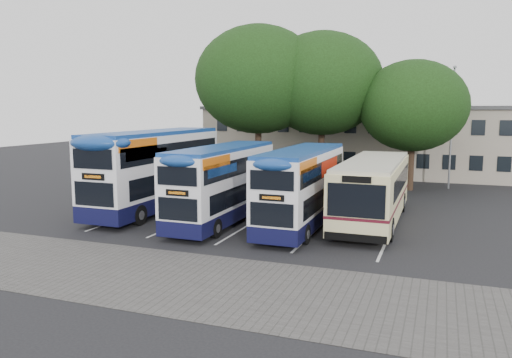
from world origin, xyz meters
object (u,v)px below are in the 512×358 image
object	(u,v)px
bus_dd_right	(302,184)
tree_right	(413,106)
lamp_post	(452,121)
bus_single	(373,187)
tree_mid	(322,84)
bus_dd_mid	(223,181)
bus_dd_left	(156,167)
tree_left	(258,80)

from	to	relation	value
bus_dd_right	tree_right	bearing A→B (deg)	72.62
lamp_post	bus_single	xyz separation A→B (m)	(-3.88, -13.28, -3.20)
bus_dd_right	tree_mid	bearing A→B (deg)	99.45
lamp_post	bus_dd_mid	xyz separation A→B (m)	(-11.29, -16.12, -2.87)
tree_right	bus_dd_left	size ratio (longest dim) A/B	0.84
tree_left	bus_dd_mid	world-z (taller)	tree_left
lamp_post	tree_mid	xyz separation A→B (m)	(-9.50, -1.32, 2.80)
tree_mid	bus_single	size ratio (longest dim) A/B	1.07
bus_dd_left	bus_dd_right	bearing A→B (deg)	-6.80
tree_mid	bus_single	bearing A→B (deg)	-64.85
bus_dd_left	bus_dd_right	world-z (taller)	bus_dd_left
tree_mid	bus_dd_left	bearing A→B (deg)	-116.84
lamp_post	bus_dd_mid	world-z (taller)	lamp_post
tree_left	bus_dd_mid	size ratio (longest dim) A/B	1.29
tree_left	bus_dd_left	distance (m)	13.33
tree_left	tree_mid	world-z (taller)	tree_left
lamp_post	bus_single	distance (m)	14.21
bus_dd_right	bus_dd_left	bearing A→B (deg)	173.20
bus_dd_left	bus_dd_mid	size ratio (longest dim) A/B	1.17
bus_dd_mid	tree_right	bearing A→B (deg)	59.23
lamp_post	tree_right	distance (m)	3.37
lamp_post	bus_dd_mid	distance (m)	19.89
bus_dd_mid	bus_single	size ratio (longest dim) A/B	0.87
lamp_post	tree_left	bearing A→B (deg)	-169.15
bus_dd_left	bus_dd_right	size ratio (longest dim) A/B	1.18
tree_right	tree_left	bearing A→B (deg)	-174.88
tree_mid	bus_dd_left	size ratio (longest dim) A/B	1.05
tree_mid	bus_dd_left	distance (m)	15.85
tree_mid	bus_dd_mid	distance (m)	15.95
bus_dd_left	tree_left	bearing A→B (deg)	80.54
lamp_post	tree_mid	world-z (taller)	tree_mid
lamp_post	bus_dd_right	bearing A→B (deg)	-114.26
bus_dd_left	bus_single	size ratio (longest dim) A/B	1.01
tree_right	bus_dd_left	world-z (taller)	tree_right
tree_left	tree_mid	size ratio (longest dim) A/B	1.05
tree_left	tree_right	size ratio (longest dim) A/B	1.31
tree_mid	bus_dd_mid	world-z (taller)	tree_mid
lamp_post	tree_right	world-z (taller)	tree_right
lamp_post	bus_dd_left	world-z (taller)	lamp_post
tree_left	tree_mid	bearing A→B (deg)	16.48
tree_mid	bus_dd_mid	size ratio (longest dim) A/B	1.23
lamp_post	bus_dd_left	xyz separation A→B (m)	(-16.24, -14.66, -2.50)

